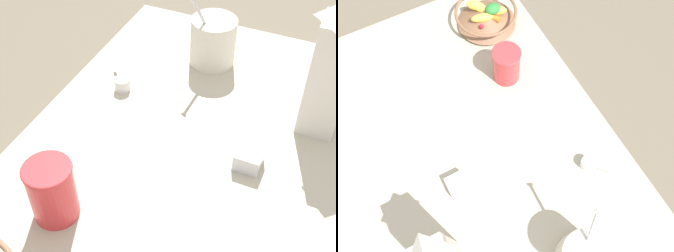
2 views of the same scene
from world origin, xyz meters
The scene contains 7 objects.
ground_plane centered at (0.00, 0.00, 0.00)m, with size 6.00×6.00×0.00m, color #665B4C.
countertop centered at (0.00, 0.00, 0.02)m, with size 1.15×1.15×0.04m.
milk_carton centered at (0.25, 0.00, 0.19)m, with size 0.08×0.08×0.30m.
yogurt_tub centered at (0.38, 0.29, 0.10)m, with size 0.13×0.11×0.22m.
drinking_cup centered at (-0.18, 0.38, 0.10)m, with size 0.09×0.09×0.12m.
spice_jar centered at (0.08, 0.10, 0.05)m, with size 0.05×0.05×0.04m.
measuring_scoop centered at (0.19, 0.45, 0.05)m, with size 0.08×0.08×0.03m.
Camera 1 is at (-0.56, -0.01, 0.74)m, focal length 50.00 mm.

